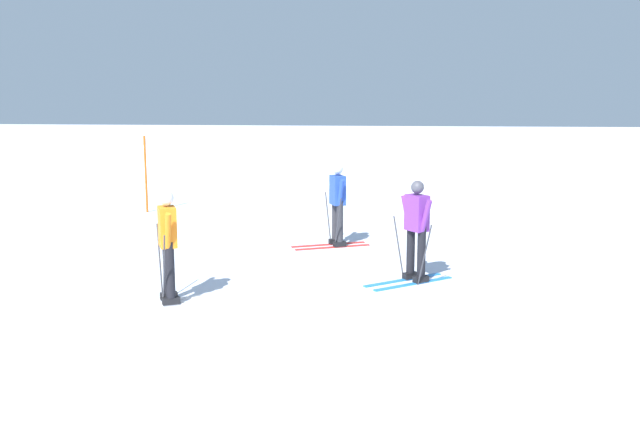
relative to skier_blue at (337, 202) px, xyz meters
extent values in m
plane|color=silver|center=(-2.55, -5.93, -0.92)|extent=(120.00, 120.00, 0.00)
cube|color=silver|center=(-2.55, 14.52, -0.25)|extent=(80.00, 9.34, 1.33)
cube|color=red|center=(-0.07, -0.18, -0.91)|extent=(1.50, 0.73, 0.02)
cube|color=red|center=(-0.18, 0.07, -0.91)|extent=(1.50, 0.73, 0.02)
cube|color=black|center=(0.07, -0.12, -0.85)|extent=(0.29, 0.21, 0.10)
cube|color=black|center=(-0.05, 0.13, -0.85)|extent=(0.29, 0.21, 0.10)
cylinder|color=#2D2D33|center=(0.07, -0.12, -0.37)|extent=(0.14, 0.14, 0.85)
cylinder|color=#2D2D33|center=(-0.05, 0.13, -0.37)|extent=(0.14, 0.14, 0.85)
cube|color=#284CB7|center=(0.01, 0.00, 0.25)|extent=(0.37, 0.44, 0.60)
cylinder|color=#284CB7|center=(0.09, -0.23, 0.24)|extent=(0.19, 0.27, 0.55)
cylinder|color=#284CB7|center=(-0.11, 0.22, 0.24)|extent=(0.19, 0.27, 0.55)
sphere|color=silver|center=(0.01, 0.00, 0.68)|extent=(0.22, 0.22, 0.22)
cylinder|color=#38383D|center=(0.04, -0.32, -0.38)|extent=(0.18, 0.37, 1.08)
cylinder|color=#38383D|center=(-0.21, 0.24, -0.38)|extent=(0.18, 0.37, 1.08)
cube|color=silver|center=(-2.28, -4.45, -0.91)|extent=(1.49, 0.75, 0.02)
cube|color=silver|center=(-2.40, -4.19, -0.91)|extent=(1.49, 0.75, 0.02)
cube|color=black|center=(-2.15, -4.39, -0.85)|extent=(0.29, 0.22, 0.10)
cube|color=black|center=(-2.26, -4.13, -0.85)|extent=(0.29, 0.22, 0.10)
cylinder|color=black|center=(-2.15, -4.39, -0.37)|extent=(0.14, 0.14, 0.85)
cylinder|color=black|center=(-2.26, -4.13, -0.37)|extent=(0.14, 0.14, 0.85)
cube|color=orange|center=(-2.21, -4.26, 0.25)|extent=(0.38, 0.45, 0.60)
cylinder|color=orange|center=(-2.12, -4.49, 0.24)|extent=(0.19, 0.27, 0.55)
cylinder|color=orange|center=(-2.33, -4.04, 0.24)|extent=(0.19, 0.27, 0.55)
sphere|color=silver|center=(-2.21, -4.26, 0.68)|extent=(0.22, 0.22, 0.22)
cylinder|color=#38383D|center=(-2.19, -4.54, -0.35)|extent=(0.22, 0.44, 1.15)
cylinder|color=#38383D|center=(-2.41, -4.06, -0.35)|extent=(0.22, 0.44, 1.15)
cube|color=#237AC6|center=(1.50, -2.84, -0.91)|extent=(1.33, 1.04, 0.02)
cube|color=#237AC6|center=(1.33, -2.62, -0.91)|extent=(1.33, 1.04, 0.02)
cube|color=black|center=(1.61, -2.75, -0.85)|extent=(0.28, 0.25, 0.10)
cube|color=black|center=(1.44, -2.53, -0.85)|extent=(0.28, 0.25, 0.10)
cylinder|color=black|center=(1.61, -2.75, -0.37)|extent=(0.14, 0.14, 0.85)
cylinder|color=black|center=(1.44, -2.53, -0.37)|extent=(0.14, 0.14, 0.85)
cube|color=purple|center=(1.53, -2.64, 0.25)|extent=(0.42, 0.45, 0.60)
cylinder|color=purple|center=(1.67, -2.85, 0.24)|extent=(0.23, 0.26, 0.55)
cylinder|color=purple|center=(1.36, -2.45, 0.24)|extent=(0.23, 0.26, 0.55)
sphere|color=#4C4C56|center=(1.53, -2.64, 0.68)|extent=(0.22, 0.22, 0.22)
cylinder|color=#38383D|center=(1.66, -2.97, -0.39)|extent=(0.22, 0.27, 1.06)
cylinder|color=#38383D|center=(1.24, -2.43, -0.39)|extent=(0.22, 0.27, 1.06)
cylinder|color=#C65614|center=(-5.35, 3.70, 0.10)|extent=(0.06, 0.06, 2.02)
camera|label=1|loc=(1.09, -14.27, 2.22)|focal=39.64mm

